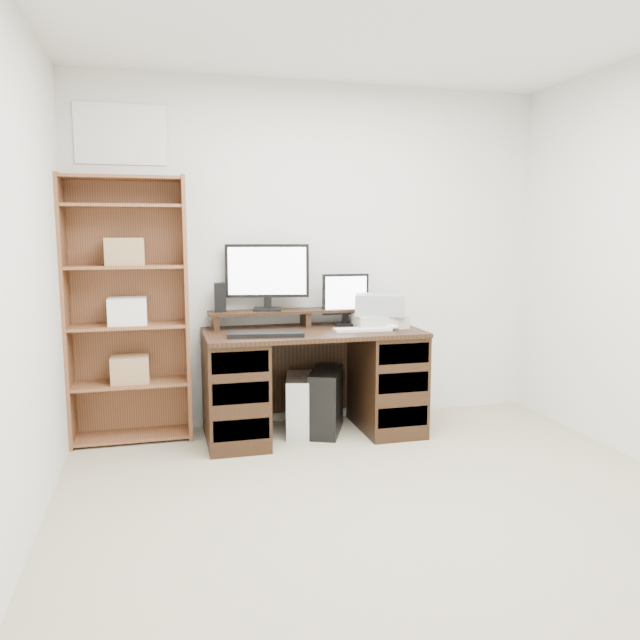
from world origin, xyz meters
name	(u,v)px	position (x,y,z in m)	size (l,w,h in m)	color
room	(426,274)	(0.00, 0.00, 1.25)	(3.54, 4.04, 2.54)	tan
desk	(312,380)	(-0.11, 1.64, 0.39)	(1.50, 0.70, 0.75)	black
riser_shelf	(305,313)	(-0.11, 1.85, 0.84)	(1.40, 0.22, 0.12)	black
monitor_wide	(267,273)	(-0.39, 1.87, 1.13)	(0.59, 0.19, 0.47)	black
monitor_small	(346,297)	(0.18, 1.81, 0.95)	(0.34, 0.13, 0.37)	black
speaker	(220,297)	(-0.72, 1.88, 0.97)	(0.08, 0.08, 0.20)	black
keyboard_black	(266,334)	(-0.47, 1.47, 0.76)	(0.50, 0.17, 0.03)	black
keyboard_white	(363,329)	(0.22, 1.52, 0.76)	(0.40, 0.12, 0.02)	silver
mouse	(392,327)	(0.43, 1.51, 0.77)	(0.10, 0.06, 0.04)	silver
printer	(380,321)	(0.39, 1.65, 0.79)	(0.36, 0.27, 0.09)	#B6B19F
basket	(380,305)	(0.39, 1.65, 0.91)	(0.35, 0.25, 0.15)	#93979D
tower_silver	(300,404)	(-0.20, 1.69, 0.21)	(0.18, 0.41, 0.41)	silver
tower_black	(326,401)	(-0.01, 1.65, 0.23)	(0.36, 0.50, 0.46)	black
bookshelf	(128,308)	(-1.35, 1.86, 0.92)	(0.80, 0.30, 1.80)	brown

